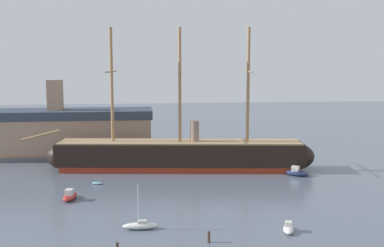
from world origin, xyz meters
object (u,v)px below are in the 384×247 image
(motorboat_foreground_right, at_px, (288,228))
(dinghy_alongside_bow, at_px, (97,183))
(sailboat_foreground_left, at_px, (140,225))
(motorboat_alongside_stern, at_px, (297,172))
(mooring_piling_left_pair, at_px, (209,237))
(dockside_warehouse_left, at_px, (63,133))
(motorboat_mid_left, at_px, (70,196))
(tall_ship, at_px, (180,155))

(motorboat_foreground_right, bearing_deg, dinghy_alongside_bow, 134.63)
(sailboat_foreground_left, relative_size, motorboat_foreground_right, 1.78)
(dinghy_alongside_bow, xyz_separation_m, motorboat_alongside_stern, (36.80, 2.05, 0.43))
(motorboat_foreground_right, relative_size, motorboat_alongside_stern, 0.72)
(motorboat_foreground_right, xyz_separation_m, mooring_piling_left_pair, (-10.45, -2.21, 0.21))
(mooring_piling_left_pair, bearing_deg, dinghy_alongside_bow, 118.51)
(mooring_piling_left_pair, distance_m, dockside_warehouse_left, 60.93)
(dinghy_alongside_bow, bearing_deg, motorboat_foreground_right, -45.37)
(dinghy_alongside_bow, relative_size, motorboat_alongside_stern, 0.43)
(motorboat_foreground_right, height_order, motorboat_alongside_stern, motorboat_alongside_stern)
(dockside_warehouse_left, bearing_deg, motorboat_alongside_stern, -27.94)
(motorboat_mid_left, relative_size, dinghy_alongside_bow, 2.23)
(dinghy_alongside_bow, height_order, dockside_warehouse_left, dockside_warehouse_left)
(dinghy_alongside_bow, bearing_deg, sailboat_foreground_left, -72.16)
(motorboat_mid_left, bearing_deg, dockside_warehouse_left, 100.26)
(tall_ship, bearing_deg, motorboat_foreground_right, -73.75)
(sailboat_foreground_left, height_order, motorboat_alongside_stern, sailboat_foreground_left)
(motorboat_alongside_stern, distance_m, dockside_warehouse_left, 53.02)
(sailboat_foreground_left, xyz_separation_m, motorboat_mid_left, (-10.82, 14.18, 0.11))
(tall_ship, distance_m, dockside_warehouse_left, 30.67)
(motorboat_foreground_right, distance_m, dinghy_alongside_bow, 36.87)
(motorboat_mid_left, height_order, motorboat_alongside_stern, motorboat_alongside_stern)
(sailboat_foreground_left, xyz_separation_m, dinghy_alongside_bow, (-7.43, 23.07, -0.28))
(sailboat_foreground_left, height_order, motorboat_mid_left, sailboat_foreground_left)
(motorboat_alongside_stern, bearing_deg, dockside_warehouse_left, 152.06)
(motorboat_alongside_stern, bearing_deg, motorboat_foreground_right, -111.07)
(tall_ship, distance_m, motorboat_mid_left, 26.53)
(motorboat_foreground_right, relative_size, dinghy_alongside_bow, 1.69)
(motorboat_alongside_stern, height_order, mooring_piling_left_pair, motorboat_alongside_stern)
(sailboat_foreground_left, bearing_deg, motorboat_alongside_stern, 40.54)
(tall_ship, distance_m, motorboat_foreground_right, 37.44)
(dinghy_alongside_bow, bearing_deg, motorboat_alongside_stern, 3.19)
(tall_ship, bearing_deg, motorboat_alongside_stern, -19.52)
(tall_ship, relative_size, sailboat_foreground_left, 9.74)
(tall_ship, bearing_deg, motorboat_mid_left, -135.51)
(mooring_piling_left_pair, bearing_deg, motorboat_foreground_right, 11.92)
(mooring_piling_left_pair, xyz_separation_m, dockside_warehouse_left, (-25.30, 55.23, 4.65))
(motorboat_foreground_right, height_order, dinghy_alongside_bow, motorboat_foreground_right)
(tall_ship, distance_m, motorboat_alongside_stern, 22.78)
(motorboat_foreground_right, xyz_separation_m, dockside_warehouse_left, (-35.76, 53.03, 4.87))
(tall_ship, height_order, dockside_warehouse_left, tall_ship)
(motorboat_mid_left, bearing_deg, motorboat_foreground_right, -30.62)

